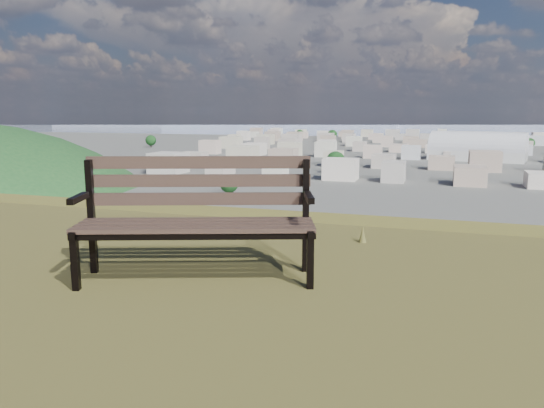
% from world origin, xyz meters
% --- Properties ---
extents(park_bench, '(1.98, 1.19, 0.99)m').
position_xyz_m(park_bench, '(1.26, 1.61, 25.56)').
color(park_bench, '#442F27').
rests_on(park_bench, hilltop_mesa).
extents(arena, '(51.33, 29.82, 20.34)m').
position_xyz_m(arena, '(20.72, 302.25, 4.80)').
color(arena, silver).
rests_on(arena, ground).
extents(city_blocks, '(395.00, 361.00, 7.00)m').
position_xyz_m(city_blocks, '(0.00, 394.44, 3.50)').
color(city_blocks, silver).
rests_on(city_blocks, ground).
extents(city_trees, '(406.52, 387.20, 9.98)m').
position_xyz_m(city_trees, '(-26.39, 319.00, 4.83)').
color(city_trees, '#332219').
rests_on(city_trees, ground).
extents(bay_water, '(2400.00, 700.00, 0.12)m').
position_xyz_m(bay_water, '(0.00, 900.00, 0.00)').
color(bay_water, '#8D9BB3').
rests_on(bay_water, ground).
extents(far_hills, '(2050.00, 340.00, 60.00)m').
position_xyz_m(far_hills, '(-60.92, 1402.93, 25.47)').
color(far_hills, '#8E95B1').
rests_on(far_hills, ground).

